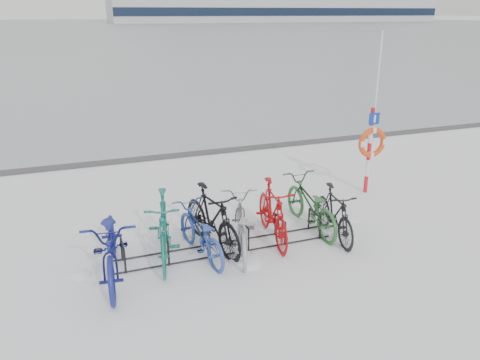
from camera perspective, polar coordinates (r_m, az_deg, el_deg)
name	(u,v)px	position (r m, az deg, el deg)	size (l,w,h in m)	color
ground	(226,249)	(8.55, -1.77, -8.40)	(900.00, 900.00, 0.00)	white
ice_sheet	(68,26)	(162.23, -20.27, 17.22)	(400.00, 298.00, 0.02)	#98A4AC
quay_edge	(162,157)	(13.86, -9.54, 2.78)	(400.00, 0.25, 0.10)	#3F3F42
bike_rack	(225,240)	(8.47, -1.79, -7.32)	(4.00, 0.48, 0.46)	black
lifebuoy_station	(372,142)	(11.12, 15.75, 4.43)	(0.71, 0.22, 3.68)	red
bike_0	(111,243)	(7.75, -15.41, -7.41)	(0.78, 2.25, 1.18)	navy
bike_1	(164,226)	(8.12, -9.31, -5.60)	(0.56, 1.97, 1.19)	#196A5F
bike_2	(200,231)	(8.17, -4.92, -6.20)	(0.62, 1.79, 0.94)	#2E48A3
bike_3	(212,217)	(8.40, -3.46, -4.52)	(0.55, 1.95, 1.17)	black
bike_4	(241,224)	(8.30, 0.10, -5.41)	(0.67, 1.93, 1.01)	#929599
bike_5	(273,211)	(8.71, 4.00, -3.74)	(0.53, 1.89, 1.14)	#A80C0F
bike_6	(310,203)	(9.25, 8.55, -2.79)	(0.69, 1.99, 1.05)	#2B6432
bike_7	(335,212)	(8.97, 11.46, -3.81)	(0.48, 1.69, 1.01)	black
snow_drifts	(271,242)	(8.81, 3.85, -7.54)	(5.71, 1.87, 0.21)	white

